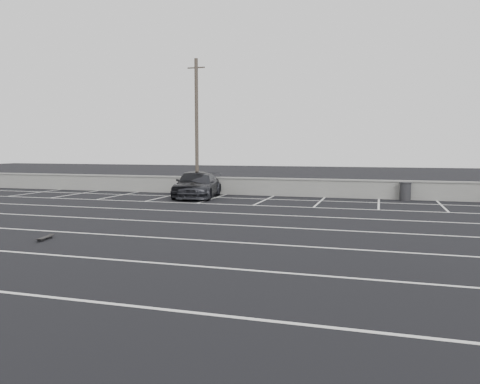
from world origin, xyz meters
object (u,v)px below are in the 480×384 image
(car_left, at_px, (194,183))
(skateboard, at_px, (45,238))
(trash_bin, at_px, (405,191))
(utility_pole, at_px, (197,127))
(car_right, at_px, (200,186))

(car_left, distance_m, skateboard, 13.19)
(trash_bin, bearing_deg, skateboard, -127.23)
(utility_pole, distance_m, trash_bin, 12.57)
(car_right, bearing_deg, car_left, 154.00)
(car_left, bearing_deg, trash_bin, -1.12)
(car_right, distance_m, trash_bin, 11.42)
(skateboard, bearing_deg, trash_bin, 44.19)
(utility_pole, distance_m, skateboard, 15.09)
(car_left, height_order, utility_pole, utility_pole)
(car_right, bearing_deg, skateboard, -98.87)
(car_right, bearing_deg, trash_bin, 0.32)
(car_right, relative_size, trash_bin, 4.73)
(car_right, bearing_deg, utility_pole, 108.55)
(car_left, height_order, skateboard, car_left)
(trash_bin, xyz_separation_m, skateboard, (-11.29, -14.86, -0.44))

